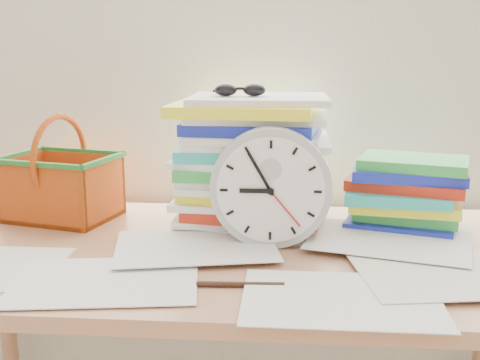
# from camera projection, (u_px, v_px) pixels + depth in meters

# --- Properties ---
(desk) EXTENTS (1.40, 0.70, 0.75)m
(desk) POSITION_uv_depth(u_px,v_px,m) (226.00, 281.00, 1.29)
(desk) COLOR #B27853
(desk) RESTS_ON ground
(paper_stack) EXTENTS (0.38, 0.32, 0.30)m
(paper_stack) POSITION_uv_depth(u_px,v_px,m) (251.00, 162.00, 1.40)
(paper_stack) COLOR white
(paper_stack) RESTS_ON desk
(clock) EXTENTS (0.25, 0.05, 0.25)m
(clock) POSITION_uv_depth(u_px,v_px,m) (271.00, 188.00, 1.26)
(clock) COLOR #B2B3B6
(clock) RESTS_ON desk
(sunglasses) EXTENTS (0.14, 0.12, 0.03)m
(sunglasses) POSITION_uv_depth(u_px,v_px,m) (240.00, 90.00, 1.35)
(sunglasses) COLOR black
(sunglasses) RESTS_ON paper_stack
(book_stack) EXTENTS (0.32, 0.27, 0.17)m
(book_stack) POSITION_uv_depth(u_px,v_px,m) (403.00, 193.00, 1.39)
(book_stack) COLOR white
(book_stack) RESTS_ON desk
(basket) EXTENTS (0.29, 0.25, 0.25)m
(basket) POSITION_uv_depth(u_px,v_px,m) (61.00, 168.00, 1.46)
(basket) COLOR #CF5314
(basket) RESTS_ON desk
(pen) EXTENTS (0.16, 0.02, 0.01)m
(pen) POSITION_uv_depth(u_px,v_px,m) (240.00, 285.00, 1.06)
(pen) COLOR black
(pen) RESTS_ON desk
(scattered_papers) EXTENTS (1.26, 0.42, 0.02)m
(scattered_papers) POSITION_uv_depth(u_px,v_px,m) (226.00, 245.00, 1.27)
(scattered_papers) COLOR white
(scattered_papers) RESTS_ON desk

